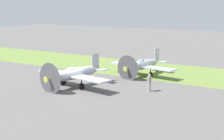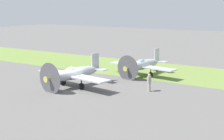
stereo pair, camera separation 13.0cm
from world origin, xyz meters
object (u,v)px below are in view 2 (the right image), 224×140
Objects in this scene: airplane_lead at (74,74)px; ground_crew_chief at (149,82)px; runway_marker_cone at (74,68)px; airplane_wingman at (143,65)px.

ground_crew_chief is (-7.22, -2.39, -0.45)m from airplane_lead.
airplane_lead is 20.86× the size of runway_marker_cone.
airplane_wingman is 5.02× the size of ground_crew_chief.
ground_crew_chief is (-3.91, 6.26, -0.38)m from airplane_wingman.
airplane_lead is 7.62m from ground_crew_chief.
runway_marker_cone is at bearing -119.99° from ground_crew_chief.
airplane_lead is 1.06× the size of airplane_wingman.
airplane_wingman is 7.39m from ground_crew_chief.
ground_crew_chief is at bearing 160.22° from runway_marker_cone.
airplane_lead is at bearing 128.83° from runway_marker_cone.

